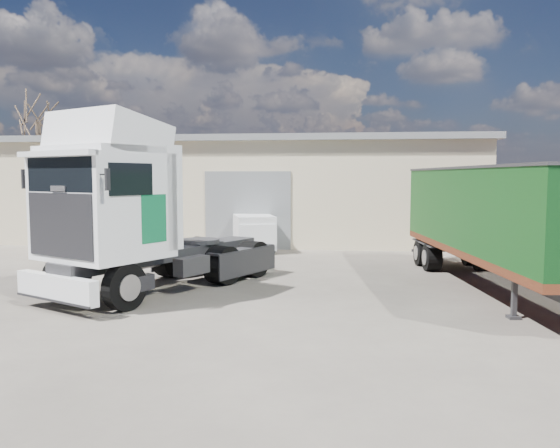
# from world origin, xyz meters

# --- Properties ---
(ground) EXTENTS (120.00, 120.00, 0.00)m
(ground) POSITION_xyz_m (0.00, 0.00, 0.00)
(ground) COLOR black
(ground) RESTS_ON ground
(warehouse) EXTENTS (30.60, 12.60, 5.42)m
(warehouse) POSITION_xyz_m (-6.00, 16.00, 2.66)
(warehouse) COLOR #B9AD8E
(warehouse) RESTS_ON ground
(bare_tree) EXTENTS (4.00, 4.00, 9.60)m
(bare_tree) POSITION_xyz_m (-18.00, 20.00, 7.92)
(bare_tree) COLOR #382B21
(bare_tree) RESTS_ON ground
(tractor_unit) EXTENTS (5.91, 7.90, 5.07)m
(tractor_unit) POSITION_xyz_m (-3.51, -0.13, 2.13)
(tractor_unit) COLOR black
(tractor_unit) RESTS_ON ground
(box_trailer) EXTENTS (3.64, 11.20, 3.66)m
(box_trailer) POSITION_xyz_m (6.82, 2.04, 2.23)
(box_trailer) COLOR #2D2D30
(box_trailer) RESTS_ON ground
(panel_van) EXTENTS (2.75, 4.31, 1.64)m
(panel_van) POSITION_xyz_m (-1.74, 9.64, 0.85)
(panel_van) COLOR black
(panel_van) RESTS_ON ground
(orange_skip) EXTENTS (3.97, 3.23, 2.15)m
(orange_skip) POSITION_xyz_m (-8.00, 9.80, 0.94)
(orange_skip) COLOR #2D2D30
(orange_skip) RESTS_ON ground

